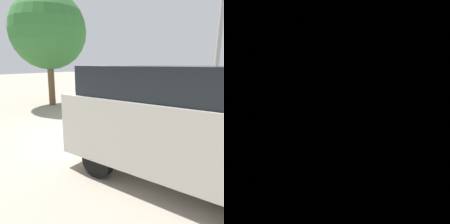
# 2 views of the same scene
# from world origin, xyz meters

# --- Properties ---
(ground_plane) EXTENTS (80.00, 80.00, 0.00)m
(ground_plane) POSITION_xyz_m (0.00, 0.00, 0.00)
(ground_plane) COLOR gray
(parking_meter_near) EXTENTS (0.22, 0.15, 1.54)m
(parking_meter_near) POSITION_xyz_m (0.54, 0.52, 1.14)
(parking_meter_near) COLOR #4C4C4C
(parking_meter_near) RESTS_ON ground
(parking_meter_far) EXTENTS (0.22, 0.15, 1.34)m
(parking_meter_far) POSITION_xyz_m (6.62, 0.62, 0.99)
(parking_meter_far) COLOR #4C4C4C
(parking_meter_far) RESTS_ON ground
(parked_van) EXTENTS (4.76, 2.13, 2.18)m
(parked_van) POSITION_xyz_m (3.44, -1.22, 1.18)
(parked_van) COLOR beige
(parked_van) RESTS_ON ground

